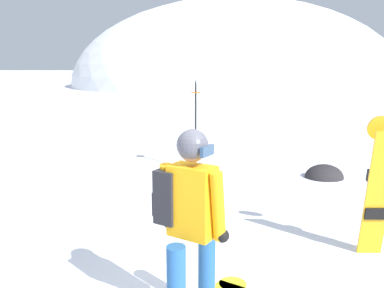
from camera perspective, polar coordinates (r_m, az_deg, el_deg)
ridge_peak_main at (r=43.05m, az=5.93°, el=8.28°), size 33.36×30.02×17.55m
ridge_peak_far at (r=60.38m, az=25.07°, el=8.13°), size 29.49×26.54×10.31m
snowboarder_main at (r=3.30m, az=-0.40°, el=-11.57°), size 1.09×1.61×1.71m
spare_snowboard at (r=5.00m, az=24.97°, el=-5.66°), size 0.28×0.27×1.65m
piste_marker_near at (r=8.21m, az=0.52°, el=3.48°), size 0.20×0.20×1.91m
rock_dark at (r=8.37m, az=18.29°, el=-4.56°), size 0.76×0.64×0.53m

